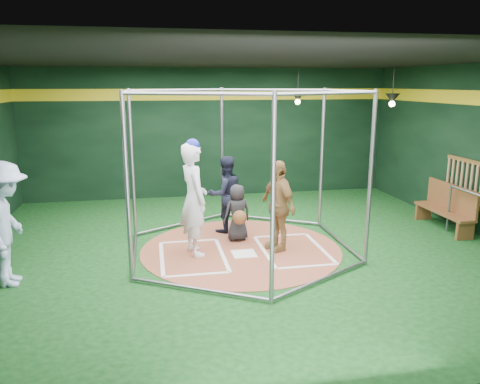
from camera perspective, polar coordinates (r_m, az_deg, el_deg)
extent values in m
cube|color=#0B340F|center=(9.00, 0.12, -7.04)|extent=(10.00, 9.00, 0.02)
cube|color=black|center=(8.46, 0.13, 15.89)|extent=(10.00, 9.00, 0.02)
cube|color=black|center=(12.96, -3.67, 7.15)|extent=(10.00, 0.10, 3.50)
cube|color=black|center=(4.33, 11.52, -5.18)|extent=(10.00, 0.10, 3.50)
cube|color=gold|center=(12.87, -3.72, 11.79)|extent=(10.00, 0.01, 0.30)
cylinder|color=#995137|center=(8.99, 0.12, -6.95)|extent=(3.80, 3.80, 0.01)
cube|color=white|center=(8.71, 0.50, -7.54)|extent=(0.43, 0.43, 0.01)
cube|color=white|center=(9.43, -6.28, -5.99)|extent=(1.10, 0.07, 0.01)
cube|color=white|center=(7.85, -5.26, -10.00)|extent=(1.10, 0.07, 0.01)
cube|color=white|center=(8.61, -9.50, -7.99)|extent=(0.07, 1.70, 0.01)
cube|color=white|center=(8.69, -2.18, -7.60)|extent=(0.07, 1.70, 0.01)
cube|color=white|center=(9.75, 4.96, -5.32)|extent=(1.10, 0.07, 0.01)
cube|color=white|center=(8.23, 8.19, -8.96)|extent=(1.10, 0.07, 0.01)
cube|color=white|center=(8.84, 3.00, -7.25)|extent=(0.07, 1.70, 0.01)
cube|color=white|center=(9.15, 9.75, -6.71)|extent=(0.07, 1.70, 0.01)
cylinder|color=gray|center=(10.23, 9.93, 3.97)|extent=(0.07, 0.07, 3.00)
cylinder|color=gray|center=(10.83, -2.19, 4.66)|extent=(0.07, 0.07, 3.00)
cylinder|color=gray|center=(9.58, -13.00, 3.22)|extent=(0.07, 0.07, 3.00)
cylinder|color=gray|center=(7.33, -13.59, 0.21)|extent=(0.07, 0.07, 3.00)
cylinder|color=gray|center=(6.40, 4.02, -1.29)|extent=(0.07, 0.07, 3.00)
cylinder|color=gray|center=(8.15, 15.59, 1.38)|extent=(0.07, 0.07, 3.00)
cylinder|color=gray|center=(10.35, 3.82, 12.31)|extent=(2.02, 1.20, 0.06)
cylinder|color=gray|center=(10.79, 3.59, -3.29)|extent=(2.02, 1.20, 0.06)
cylinder|color=gray|center=(10.04, -7.51, 12.20)|extent=(2.02, 1.20, 0.06)
cylinder|color=gray|center=(10.49, -7.04, -3.84)|extent=(2.02, 1.20, 0.06)
cylinder|color=gray|center=(8.30, -13.79, 11.78)|extent=(0.06, 2.30, 0.06)
cylinder|color=gray|center=(8.84, -12.77, -7.34)|extent=(0.06, 2.30, 0.06)
cylinder|color=gray|center=(6.60, -5.66, 11.84)|extent=(2.02, 1.20, 0.06)
cylinder|color=gray|center=(7.26, -5.14, -11.69)|extent=(2.02, 1.20, 0.06)
cylinder|color=gray|center=(7.06, 11.00, 11.74)|extent=(2.02, 1.20, 0.06)
cylinder|color=gray|center=(7.69, 10.05, -10.39)|extent=(2.02, 1.20, 0.06)
cylinder|color=gray|center=(9.04, 12.91, 11.90)|extent=(0.06, 2.30, 0.06)
cylinder|color=gray|center=(9.54, 12.02, -5.78)|extent=(0.06, 2.30, 0.06)
cube|color=brown|center=(10.99, 25.92, 3.47)|extent=(0.05, 1.25, 0.08)
cube|color=brown|center=(11.16, 25.46, -1.08)|extent=(0.05, 1.25, 0.08)
cylinder|color=tan|center=(10.75, 26.82, 0.74)|extent=(0.06, 0.06, 0.85)
cylinder|color=tan|center=(10.87, 26.33, 0.92)|extent=(0.06, 0.06, 0.85)
cylinder|color=tan|center=(10.99, 25.84, 1.09)|extent=(0.06, 0.06, 0.85)
cylinder|color=tan|center=(11.12, 25.37, 1.26)|extent=(0.06, 0.06, 0.85)
cylinder|color=tan|center=(11.24, 24.90, 1.42)|extent=(0.06, 0.06, 0.85)
cylinder|color=tan|center=(11.37, 24.45, 1.58)|extent=(0.06, 0.06, 0.85)
cylinder|color=tan|center=(11.49, 24.01, 1.74)|extent=(0.06, 0.06, 0.85)
cone|color=black|center=(12.49, 7.07, 11.45)|extent=(0.34, 0.34, 0.22)
sphere|color=#FFD899|center=(12.49, 7.05, 10.85)|extent=(0.14, 0.14, 0.14)
cylinder|color=black|center=(12.49, 7.11, 13.06)|extent=(0.02, 0.02, 0.70)
cone|color=black|center=(11.72, 18.08, 10.82)|extent=(0.34, 0.34, 0.22)
sphere|color=#FFD899|center=(11.73, 18.03, 10.18)|extent=(0.14, 0.14, 0.14)
cylinder|color=black|center=(11.72, 18.20, 12.52)|extent=(0.02, 0.02, 0.70)
imported|color=white|center=(8.49, -5.67, -0.90)|extent=(0.66, 0.85, 2.06)
sphere|color=navy|center=(8.31, -5.82, 5.60)|extent=(0.26, 0.26, 0.26)
imported|color=tan|center=(8.76, 4.63, -1.64)|extent=(0.71, 1.08, 1.71)
imported|color=black|center=(9.31, -0.34, -2.51)|extent=(0.62, 0.48, 1.14)
sphere|color=brown|center=(9.09, -0.05, -3.12)|extent=(0.28, 0.28, 0.28)
imported|color=black|center=(9.81, -1.78, -0.27)|extent=(0.92, 0.80, 1.62)
imported|color=#AAC0E1|center=(8.05, -26.55, -3.54)|extent=(0.81, 1.31, 1.95)
cube|color=brown|center=(11.02, 23.57, -2.18)|extent=(0.39, 1.68, 0.06)
cube|color=brown|center=(11.04, 24.39, -0.58)|extent=(0.06, 1.68, 0.56)
cube|color=brown|center=(10.50, 25.73, -4.29)|extent=(0.37, 0.07, 0.37)
cube|color=brown|center=(11.67, 21.44, -2.22)|extent=(0.37, 0.07, 0.37)
cylinder|color=slate|center=(10.86, 24.12, -1.82)|extent=(0.05, 0.05, 1.01)
cylinder|color=slate|center=(10.31, 26.12, 0.00)|extent=(0.05, 1.13, 0.05)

